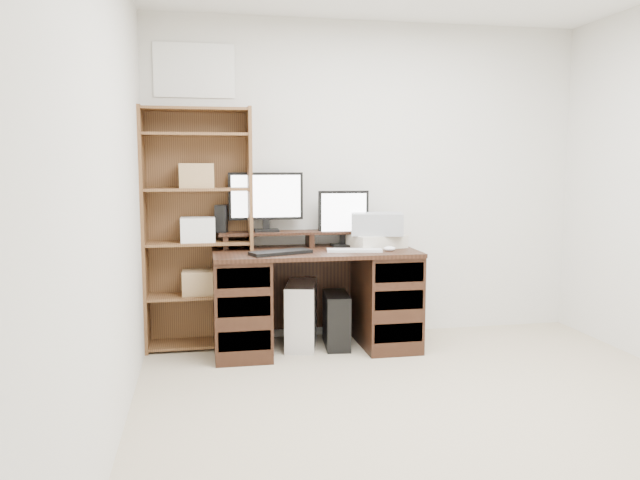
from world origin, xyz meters
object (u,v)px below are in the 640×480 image
object	(u,v)px
monitor_wide	(266,198)
tower_silver	(301,315)
printer	(377,241)
bookshelf	(198,227)
desk	(315,297)
tower_black	(336,320)
monitor_small	(343,216)

from	to	relation	value
monitor_wide	tower_silver	bearing A→B (deg)	-36.03
printer	tower_silver	size ratio (longest dim) A/B	0.80
monitor_wide	printer	distance (m)	0.91
monitor_wide	bookshelf	xyz separation A→B (m)	(-0.52, -0.04, -0.20)
printer	bookshelf	xyz separation A→B (m)	(-1.35, 0.14, 0.12)
desk	bookshelf	size ratio (longest dim) A/B	0.83
printer	tower_black	distance (m)	0.68
printer	desk	bearing A→B (deg)	174.90
bookshelf	printer	bearing A→B (deg)	-6.00
monitor_small	tower_silver	xyz separation A→B (m)	(-0.35, -0.11, -0.74)
desk	monitor_small	distance (m)	0.67
monitor_small	tower_silver	size ratio (longest dim) A/B	0.88
bookshelf	monitor_small	bearing A→B (deg)	-1.67
monitor_small	bookshelf	xyz separation A→B (m)	(-1.11, 0.03, -0.07)
tower_silver	printer	bearing A→B (deg)	12.40
monitor_small	printer	distance (m)	0.32
desk	printer	world-z (taller)	printer
bookshelf	monitor_wide	bearing A→B (deg)	4.69
tower_silver	bookshelf	distance (m)	1.02
monitor_small	bookshelf	size ratio (longest dim) A/B	0.24
monitor_small	tower_black	bearing A→B (deg)	-118.00
monitor_small	tower_black	size ratio (longest dim) A/B	1.01
monitor_small	printer	bearing A→B (deg)	-23.98
desk	monitor_wide	world-z (taller)	monitor_wide
tower_silver	bookshelf	bearing A→B (deg)	-177.50
printer	bookshelf	world-z (taller)	bookshelf
monitor_small	bookshelf	world-z (taller)	bookshelf
monitor_wide	bookshelf	bearing A→B (deg)	-174.71
tower_black	bookshelf	xyz separation A→B (m)	(-1.02, 0.19, 0.71)
printer	bookshelf	distance (m)	1.36
desk	printer	bearing A→B (deg)	8.14
printer	tower_silver	world-z (taller)	printer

